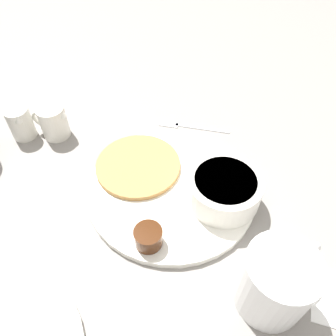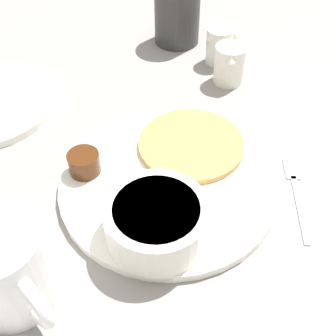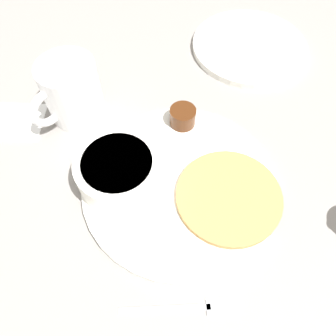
{
  "view_description": "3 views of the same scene",
  "coord_description": "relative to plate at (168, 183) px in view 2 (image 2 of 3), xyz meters",
  "views": [
    {
      "loc": [
        0.1,
        -0.33,
        0.45
      ],
      "look_at": [
        -0.01,
        0.01,
        0.04
      ],
      "focal_mm": 35.0,
      "sensor_mm": 36.0,
      "label": 1
    },
    {
      "loc": [
        0.37,
        0.06,
        0.42
      ],
      "look_at": [
        -0.0,
        -0.0,
        0.03
      ],
      "focal_mm": 45.0,
      "sensor_mm": 36.0,
      "label": 2
    },
    {
      "loc": [
        0.01,
        0.23,
        0.43
      ],
      "look_at": [
        0.02,
        -0.0,
        0.04
      ],
      "focal_mm": 35.0,
      "sensor_mm": 36.0,
      "label": 3
    }
  ],
  "objects": [
    {
      "name": "creamer_pitcher_near",
      "position": [
        -0.26,
        0.06,
        0.03
      ],
      "size": [
        0.08,
        0.05,
        0.07
      ],
      "color": "white",
      "rests_on": "ground_plane"
    },
    {
      "name": "pancake_stack",
      "position": [
        -0.07,
        0.02,
        0.01
      ],
      "size": [
        0.15,
        0.15,
        0.01
      ],
      "color": "#B78447",
      "rests_on": "plate"
    },
    {
      "name": "syrup_cup",
      "position": [
        0.0,
        -0.11,
        0.02
      ],
      "size": [
        0.04,
        0.04,
        0.03
      ],
      "color": "#47230F",
      "rests_on": "plate"
    },
    {
      "name": "butter_ramekin",
      "position": [
        0.11,
        -0.02,
        0.02
      ],
      "size": [
        0.05,
        0.05,
        0.04
      ],
      "color": "white",
      "rests_on": "plate"
    },
    {
      "name": "bowl",
      "position": [
        0.09,
        0.0,
        0.03
      ],
      "size": [
        0.12,
        0.12,
        0.05
      ],
      "color": "white",
      "rests_on": "plate"
    },
    {
      "name": "second_mug",
      "position": [
        -0.39,
        -0.04,
        0.05
      ],
      "size": [
        0.12,
        0.09,
        0.1
      ],
      "color": "#333333",
      "rests_on": "ground_plane"
    },
    {
      "name": "creamer_pitcher_far",
      "position": [
        -0.32,
        0.04,
        0.03
      ],
      "size": [
        0.05,
        0.05,
        0.07
      ],
      "color": "white",
      "rests_on": "ground_plane"
    },
    {
      "name": "plate",
      "position": [
        0.0,
        0.0,
        0.0
      ],
      "size": [
        0.29,
        0.29,
        0.01
      ],
      "color": "white",
      "rests_on": "ground_plane"
    },
    {
      "name": "fork",
      "position": [
        -0.02,
        0.17,
        -0.0
      ],
      "size": [
        0.15,
        0.03,
        0.0
      ],
      "color": "silver",
      "rests_on": "ground_plane"
    },
    {
      "name": "coffee_mug",
      "position": [
        0.18,
        -0.13,
        0.04
      ],
      "size": [
        0.1,
        0.11,
        0.1
      ],
      "color": "white",
      "rests_on": "ground_plane"
    },
    {
      "name": "ground_plane",
      "position": [
        0.0,
        0.0,
        -0.01
      ],
      "size": [
        4.0,
        4.0,
        0.0
      ],
      "primitive_type": "plane",
      "color": "gray"
    }
  ]
}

